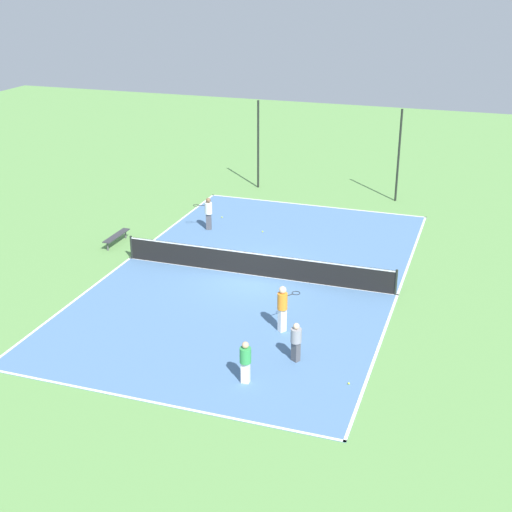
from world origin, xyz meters
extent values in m
plane|color=#60934C|center=(0.00, 0.00, 0.00)|extent=(80.00, 80.00, 0.00)
cube|color=#4C729E|center=(0.00, 0.00, 0.01)|extent=(11.93, 19.81, 0.02)
cube|color=white|center=(-5.92, 0.00, 0.02)|extent=(0.10, 19.81, 0.00)
cube|color=white|center=(5.92, 0.00, 0.02)|extent=(0.10, 19.81, 0.00)
cube|color=white|center=(0.00, -9.85, 0.02)|extent=(11.93, 0.10, 0.00)
cube|color=white|center=(0.00, 9.85, 0.02)|extent=(11.93, 0.10, 0.00)
cube|color=white|center=(0.00, 0.00, 0.02)|extent=(11.93, 0.10, 0.00)
cylinder|color=black|center=(-5.82, 0.00, 0.55)|extent=(0.10, 0.10, 1.06)
cylinder|color=black|center=(5.82, 0.00, 0.55)|extent=(0.10, 0.10, 1.06)
cube|color=black|center=(0.00, 0.00, 0.53)|extent=(11.63, 0.03, 1.01)
cube|color=white|center=(0.00, 0.00, 1.00)|extent=(11.63, 0.04, 0.06)
cube|color=#333338|center=(-7.33, 1.37, 0.43)|extent=(0.36, 1.99, 0.04)
cylinder|color=#4C4C51|center=(-7.33, 0.52, 0.21)|extent=(0.08, 0.08, 0.41)
cylinder|color=#4C4C51|center=(-7.33, 2.21, 0.21)|extent=(0.08, 0.08, 0.41)
cube|color=#4C4C51|center=(3.47, -6.15, 0.37)|extent=(0.32, 0.30, 0.69)
cylinder|color=gray|center=(3.47, -6.15, 0.95)|extent=(0.49, 0.49, 0.48)
sphere|color=beige|center=(3.47, -6.15, 1.30)|extent=(0.21, 0.21, 0.21)
cube|color=white|center=(2.45, -4.34, 0.46)|extent=(0.31, 0.32, 0.87)
cylinder|color=orange|center=(2.45, -4.34, 1.20)|extent=(0.50, 0.50, 0.61)
sphere|color=beige|center=(2.45, -4.34, 1.64)|extent=(0.26, 0.26, 0.26)
cylinder|color=#262626|center=(2.64, -4.09, 1.35)|extent=(0.19, 0.24, 0.03)
torus|color=black|center=(2.81, -3.86, 1.35)|extent=(0.42, 0.42, 0.02)
cube|color=#4C4C51|center=(-4.00, 4.57, 0.43)|extent=(0.30, 0.26, 0.81)
cylinder|color=silver|center=(-4.00, 4.57, 1.11)|extent=(0.45, 0.45, 0.56)
sphere|color=brown|center=(-4.00, 4.57, 1.52)|extent=(0.24, 0.24, 0.24)
cylinder|color=#262626|center=(-4.31, 4.48, 1.25)|extent=(0.28, 0.11, 0.03)
torus|color=black|center=(-4.58, 4.40, 1.25)|extent=(0.38, 0.38, 0.02)
cube|color=white|center=(2.35, -7.93, 0.38)|extent=(0.26, 0.21, 0.72)
cylinder|color=green|center=(2.35, -7.93, 0.99)|extent=(0.37, 0.37, 0.50)
sphere|color=tan|center=(2.35, -7.93, 1.35)|extent=(0.22, 0.22, 0.22)
sphere|color=#CCE033|center=(-1.37, 5.03, 0.06)|extent=(0.07, 0.07, 0.07)
sphere|color=#CCE033|center=(-4.01, 6.37, 0.06)|extent=(0.07, 0.07, 0.07)
sphere|color=#CCE033|center=(5.43, -7.02, 0.06)|extent=(0.07, 0.07, 0.07)
cylinder|color=black|center=(-4.01, 12.19, 2.53)|extent=(0.12, 0.12, 5.07)
cylinder|color=black|center=(4.01, 12.19, 2.53)|extent=(0.12, 0.12, 5.07)
camera|label=1|loc=(8.80, -25.91, 12.14)|focal=50.00mm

